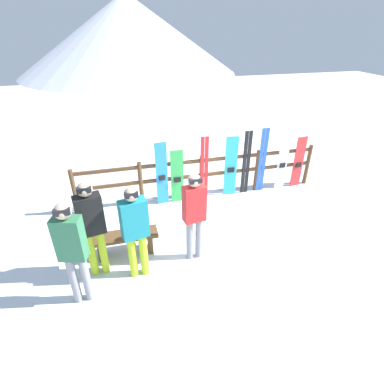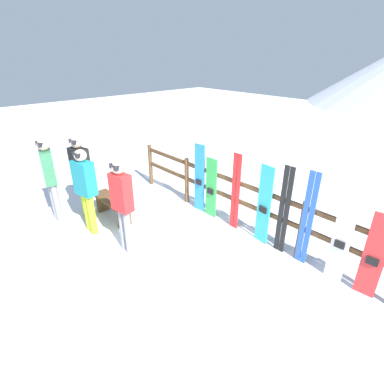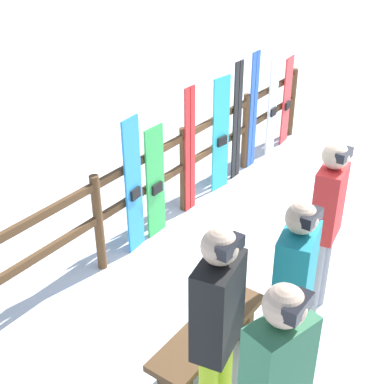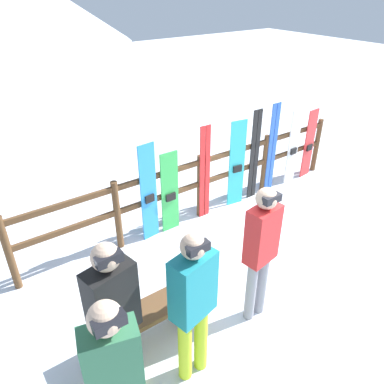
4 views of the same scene
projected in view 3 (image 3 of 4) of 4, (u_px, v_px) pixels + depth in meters
ground_plane at (329, 263)px, 5.86m from camera, size 40.00×40.00×0.00m
fence at (184, 162)px, 6.53m from camera, size 6.06×0.10×1.11m
bench at (209, 339)px, 4.41m from camera, size 1.24×0.36×0.46m
person_red at (327, 216)px, 4.73m from camera, size 0.41×0.27×1.75m
person_teal at (293, 289)px, 3.90m from camera, size 0.47×0.32×1.75m
person_black at (218, 324)px, 3.51m from camera, size 0.46×0.31×1.81m
snowboard_blue at (134, 187)px, 5.74m from camera, size 0.28×0.08×1.57m
snowboard_green at (155, 183)px, 6.06m from camera, size 0.30×0.06×1.35m
ski_pair_red at (190, 151)px, 6.47m from camera, size 0.19×0.02×1.62m
snowboard_cyan at (221, 135)px, 6.97m from camera, size 0.31×0.09×1.56m
ski_pair_black at (237, 122)px, 7.23m from camera, size 0.19×0.02×1.66m
ski_pair_blue at (253, 111)px, 7.53m from camera, size 0.19×0.02×1.70m
snowboard_white at (272, 107)px, 8.00m from camera, size 0.27×0.06×1.48m
snowboard_red at (287, 101)px, 8.36m from camera, size 0.30×0.08×1.39m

